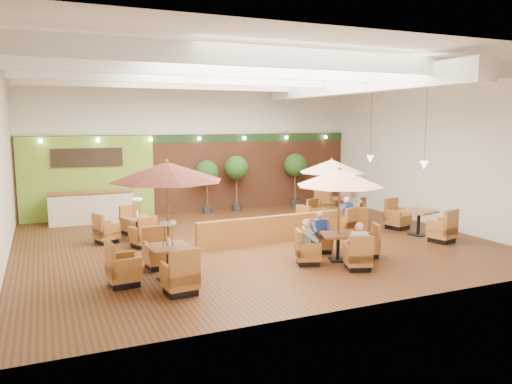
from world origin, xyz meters
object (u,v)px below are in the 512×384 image
service_counter (91,207)px  diner_2 (308,237)px  topiary_1 (236,170)px  diner_4 (353,205)px  table_2 (331,180)px  diner_1 (321,228)px  table_3 (129,227)px  booth_divider (289,228)px  diner_0 (358,241)px  topiary_0 (207,174)px  table_1 (339,197)px  diner_3 (345,211)px  table_0 (164,196)px  table_4 (419,223)px  topiary_2 (295,167)px  table_5 (338,209)px

service_counter → diner_2: bearing=-59.3°
topiary_1 → diner_4: topiary_1 is taller
table_2 → diner_1: 3.47m
service_counter → table_2: size_ratio=1.16×
table_3 → topiary_1: 6.36m
table_3 → diner_4: (7.75, -0.91, 0.32)m
booth_divider → diner_0: 3.49m
service_counter → topiary_0: 4.69m
table_1 → table_3: (-4.84, 4.51, -1.30)m
diner_3 → diner_4: (0.91, 0.91, 0.01)m
booth_divider → diner_1: diner_1 is taller
table_3 → diner_1: 6.03m
table_0 → table_3: (-0.15, 4.37, -1.60)m
table_4 → diner_1: (-4.12, -0.62, 0.32)m
table_4 → topiary_0: size_ratio=1.36×
diner_0 → diner_2: bearing=153.7°
table_1 → booth_divider: bearing=113.4°
diner_1 → diner_2: (-0.93, -0.93, 0.02)m
booth_divider → topiary_2: size_ratio=2.61×
table_1 → diner_1: bearing=108.5°
service_counter → table_4: (9.80, -6.42, -0.18)m
table_3 → table_5: bearing=-17.8°
table_0 → diner_4: bearing=18.9°
table_5 → topiary_0: topiary_0 is taller
booth_divider → table_4: size_ratio=2.06×
table_0 → diner_1: table_0 is taller
table_1 → table_5: (3.19, 4.99, -1.36)m
table_1 → diner_0: 1.36m
topiary_0 → diner_0: bearing=-83.1°
diner_4 → topiary_2: bearing=-29.4°
service_counter → table_0: (0.98, -7.83, 1.46)m
booth_divider → diner_1: bearing=-84.8°
booth_divider → diner_2: bearing=-108.4°
service_counter → table_3: 3.57m
table_5 → diner_1: diner_1 is taller
table_3 → topiary_0: 5.37m
topiary_2 → table_2: bearing=-102.1°
topiary_0 → diner_4: topiary_0 is taller
booth_divider → table_1: 2.86m
table_1 → diner_3: table_1 is taller
topiary_0 → topiary_1: (1.30, 0.00, 0.12)m
table_0 → table_5: 9.41m
booth_divider → diner_1: size_ratio=8.59×
booth_divider → table_0: size_ratio=2.13×
table_5 → topiary_1: size_ratio=1.19×
service_counter → diner_4: (8.58, -4.37, 0.19)m
diner_0 → topiary_1: bearing=107.5°
table_5 → diner_1: 5.18m
table_5 → diner_0: (-3.19, -5.93, 0.36)m
topiary_0 → diner_1: bearing=-81.3°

